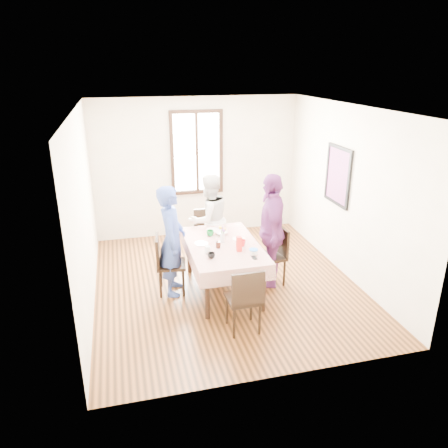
{
  "coord_description": "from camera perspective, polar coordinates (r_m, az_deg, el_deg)",
  "views": [
    {
      "loc": [
        -1.49,
        -5.85,
        3.28
      ],
      "look_at": [
        -0.08,
        -0.26,
        1.1
      ],
      "focal_mm": 34.35,
      "sensor_mm": 36.0,
      "label": 1
    }
  ],
  "objects": [
    {
      "name": "ground",
      "position": [
        6.87,
        0.15,
        -7.81
      ],
      "size": [
        4.5,
        4.5,
        0.0
      ],
      "primitive_type": "plane",
      "color": "black",
      "rests_on": "ground"
    },
    {
      "name": "back_wall",
      "position": [
        8.46,
        -3.62,
        7.48
      ],
      "size": [
        4.0,
        0.0,
        4.0
      ],
      "primitive_type": "plane",
      "rotation": [
        1.57,
        0.0,
        0.0
      ],
      "color": "beige",
      "rests_on": "ground"
    },
    {
      "name": "right_wall",
      "position": [
        7.08,
        16.09,
        4.06
      ],
      "size": [
        0.0,
        4.5,
        4.5
      ],
      "primitive_type": "plane",
      "rotation": [
        1.57,
        0.0,
        -1.57
      ],
      "color": "beige",
      "rests_on": "ground"
    },
    {
      "name": "window_frame",
      "position": [
        8.38,
        -3.64,
        9.45
      ],
      "size": [
        1.02,
        0.06,
        1.62
      ],
      "primitive_type": "cube",
      "color": "black",
      "rests_on": "back_wall"
    },
    {
      "name": "window_pane",
      "position": [
        8.39,
        -3.66,
        9.46
      ],
      "size": [
        0.9,
        0.02,
        1.5
      ],
      "primitive_type": "cube",
      "color": "white",
      "rests_on": "back_wall"
    },
    {
      "name": "art_poster",
      "position": [
        7.27,
        14.96,
        6.24
      ],
      "size": [
        0.04,
        0.76,
        0.96
      ],
      "primitive_type": "cube",
      "color": "red",
      "rests_on": "right_wall"
    },
    {
      "name": "dining_table",
      "position": [
        6.5,
        -0.11,
        -5.84
      ],
      "size": [
        0.92,
        1.54,
        0.75
      ],
      "primitive_type": "cube",
      "color": "black",
      "rests_on": "ground"
    },
    {
      "name": "tablecloth",
      "position": [
        6.34,
        -0.11,
        -2.75
      ],
      "size": [
        1.04,
        1.66,
        0.01
      ],
      "primitive_type": "cube",
      "color": "#620700",
      "rests_on": "dining_table"
    },
    {
      "name": "chair_left",
      "position": [
        6.47,
        -7.03,
        -5.34
      ],
      "size": [
        0.47,
        0.47,
        0.91
      ],
      "primitive_type": "cube",
      "rotation": [
        0.0,
        0.0,
        -1.69
      ],
      "color": "black",
      "rests_on": "ground"
    },
    {
      "name": "chair_right",
      "position": [
        6.71,
        6.15,
        -4.3
      ],
      "size": [
        0.46,
        0.46,
        0.91
      ],
      "primitive_type": "cube",
      "rotation": [
        0.0,
        0.0,
        1.68
      ],
      "color": "black",
      "rests_on": "ground"
    },
    {
      "name": "chair_far",
      "position": [
        7.41,
        -2.1,
        -1.71
      ],
      "size": [
        0.43,
        0.43,
        0.91
      ],
      "primitive_type": "cube",
      "rotation": [
        0.0,
        0.0,
        3.16
      ],
      "color": "black",
      "rests_on": "ground"
    },
    {
      "name": "chair_near",
      "position": [
        5.56,
        2.58,
        -9.84
      ],
      "size": [
        0.43,
        0.43,
        0.91
      ],
      "primitive_type": "cube",
      "rotation": [
        0.0,
        0.0,
        0.02
      ],
      "color": "black",
      "rests_on": "ground"
    },
    {
      "name": "person_left",
      "position": [
        6.32,
        -7.0,
        -2.23
      ],
      "size": [
        0.51,
        0.68,
        1.67
      ],
      "primitive_type": "imported",
      "rotation": [
        0.0,
        0.0,
        1.37
      ],
      "color": "#2F448F",
      "rests_on": "ground"
    },
    {
      "name": "person_far",
      "position": [
        7.27,
        -2.1,
        0.66
      ],
      "size": [
        0.93,
        0.83,
        1.58
      ],
      "primitive_type": "imported",
      "rotation": [
        0.0,
        0.0,
        3.5
      ],
      "color": "silver",
      "rests_on": "ground"
    },
    {
      "name": "person_right",
      "position": [
        6.54,
        6.13,
        -0.87
      ],
      "size": [
        0.7,
        1.12,
        1.78
      ],
      "primitive_type": "imported",
      "rotation": [
        0.0,
        0.0,
        -1.84
      ],
      "color": "#662864",
      "rests_on": "ground"
    },
    {
      "name": "mug_black",
      "position": [
        5.88,
        -1.69,
        -4.21
      ],
      "size": [
        0.12,
        0.12,
        0.08
      ],
      "primitive_type": "imported",
      "rotation": [
        0.0,
        0.0,
        -0.2
      ],
      "color": "black",
      "rests_on": "tablecloth"
    },
    {
      "name": "mug_flag",
      "position": [
        6.27,
        2.45,
        -2.54
      ],
      "size": [
        0.14,
        0.14,
        0.09
      ],
      "primitive_type": "imported",
      "rotation": [
        0.0,
        0.0,
        0.95
      ],
      "color": "red",
      "rests_on": "tablecloth"
    },
    {
      "name": "mug_green",
      "position": [
        6.63,
        -1.86,
        -1.22
      ],
      "size": [
        0.15,
        0.15,
        0.09
      ],
      "primitive_type": "imported",
      "rotation": [
        0.0,
        0.0,
        -0.51
      ],
      "color": "#0C7226",
      "rests_on": "tablecloth"
    },
    {
      "name": "serving_bowl",
      "position": [
        6.68,
        -0.36,
        -1.23
      ],
      "size": [
        0.22,
        0.22,
        0.05
      ],
      "primitive_type": "imported",
      "rotation": [
        0.0,
        0.0,
        0.19
      ],
      "color": "white",
      "rests_on": "tablecloth"
    },
    {
      "name": "juice_carton",
      "position": [
        6.07,
        2.03,
        -2.67
      ],
      "size": [
        0.07,
        0.07,
        0.22
      ],
      "primitive_type": "cube",
      "color": "red",
      "rests_on": "tablecloth"
    },
    {
      "name": "butter_tub",
      "position": [
        6.03,
        3.96,
        -3.72
      ],
      "size": [
        0.12,
        0.12,
        0.06
      ],
      "primitive_type": "cylinder",
      "color": "white",
      "rests_on": "tablecloth"
    },
    {
      "name": "jam_jar",
      "position": [
        6.2,
        -0.79,
        -2.77
      ],
      "size": [
        0.07,
        0.07,
        0.1
      ],
      "primitive_type": "cylinder",
      "color": "black",
      "rests_on": "tablecloth"
    },
    {
      "name": "drinking_glass",
      "position": [
        6.02,
        -2.18,
        -3.46
      ],
      "size": [
        0.08,
        0.08,
        0.11
      ],
      "primitive_type": "cylinder",
      "color": "silver",
      "rests_on": "tablecloth"
    },
    {
      "name": "smartphone",
      "position": [
        5.92,
        4.06,
        -4.49
      ],
      "size": [
        0.06,
        0.12,
        0.01
      ],
      "primitive_type": "cube",
      "color": "black",
      "rests_on": "tablecloth"
    },
    {
      "name": "flower_vase",
      "position": [
        6.39,
        -0.21,
        -1.84
      ],
      "size": [
        0.07,
        0.07,
        0.14
      ],
      "primitive_type": "cylinder",
      "color": "silver",
      "rests_on": "tablecloth"
    },
    {
      "name": "plate_left",
      "position": [
        6.35,
        -3.0,
        -2.62
      ],
      "size": [
        0.2,
        0.2,
        0.01
      ],
      "primitive_type": "cylinder",
      "color": "white",
      "rests_on": "tablecloth"
    },
    {
      "name": "plate_right",
      "position": [
        6.51,
        1.99,
        -2.0
      ],
      "size": [
        0.2,
        0.2,
        0.01
      ],
      "primitive_type": "cylinder",
      "color": "white",
      "rests_on": "tablecloth"
    },
    {
      "name": "plate_far",
      "position": [
        6.86,
        -1.5,
        -0.77
      ],
      "size": [
        0.2,
        0.2,
        0.01
      ],
      "primitive_type": "cylinder",
      "color": "white",
      "rests_on": "tablecloth"
    },
    {
      "name": "butter_lid",
      "position": [
        6.02,
        3.96,
        -3.41
      ],
      "size": [
        0.12,
        0.12,
        0.01
      ],
      "primitive_type": "cylinder",
      "color": "blue",
      "rests_on": "butter_tub"
    },
    {
      "name": "flower_bunch",
      "position": [
        6.34,
        -0.21,
        -0.84
      ],
      "size": [
        0.09,
        0.09,
        0.1
      ],
      "primitive_type": null,
      "color": "yellow",
      "rests_on": "flower_vase"
    }
  ]
}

